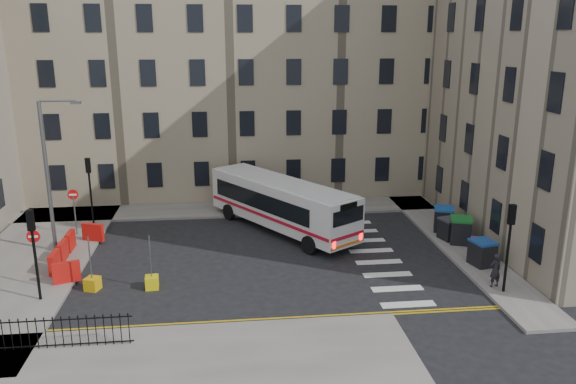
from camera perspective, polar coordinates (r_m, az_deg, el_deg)
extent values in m
plane|color=black|center=(29.99, 1.16, -6.58)|extent=(120.00, 120.00, 0.00)
cube|color=slate|center=(37.91, -9.59, -1.89)|extent=(36.00, 3.20, 0.15)
cube|color=slate|center=(35.79, 14.76, -3.25)|extent=(2.40, 26.00, 0.15)
cube|color=slate|center=(32.35, -24.66, -6.23)|extent=(6.00, 22.00, 0.15)
cube|color=slate|center=(21.08, -15.10, -17.20)|extent=(20.00, 6.00, 0.15)
cube|color=gray|center=(43.29, -10.94, 10.91)|extent=(38.00, 10.50, 16.00)
cylinder|color=black|center=(26.97, 21.35, -6.29)|extent=(0.12, 0.12, 3.20)
cube|color=black|center=(26.32, 21.79, -2.14)|extent=(0.28, 0.22, 0.90)
cylinder|color=black|center=(36.31, -19.37, -0.59)|extent=(0.12, 0.12, 3.20)
cube|color=black|center=(35.83, -19.66, 2.56)|extent=(0.28, 0.22, 0.90)
cylinder|color=black|center=(26.72, -24.20, -6.81)|extent=(0.12, 0.12, 3.20)
cube|color=black|center=(26.06, -24.70, -2.62)|extent=(0.28, 0.22, 0.90)
cylinder|color=#595B5E|center=(31.79, -23.24, 1.28)|extent=(0.20, 0.20, 8.00)
cube|color=#595B5E|center=(31.13, -24.04, 8.56)|extent=(0.50, 0.22, 0.14)
cylinder|color=#595B5E|center=(34.68, -20.82, -2.16)|extent=(0.08, 0.08, 2.40)
cube|color=red|center=(34.28, -21.06, 0.23)|extent=(0.60, 0.04, 0.60)
cylinder|color=#595B5E|center=(28.34, -24.19, -6.42)|extent=(0.08, 0.08, 2.40)
cube|color=red|center=(27.85, -24.53, -3.55)|extent=(0.60, 0.04, 0.60)
cube|color=red|center=(29.83, -22.64, -6.61)|extent=(0.25, 1.25, 1.00)
cube|color=red|center=(31.17, -21.91, -5.59)|extent=(0.25, 1.25, 1.00)
cube|color=red|center=(32.53, -21.23, -4.65)|extent=(0.25, 1.25, 1.00)
cube|color=red|center=(33.50, -19.20, -3.88)|extent=(1.26, 0.66, 1.00)
cube|color=red|center=(28.43, -21.59, -7.59)|extent=(1.26, 0.66, 1.00)
cube|color=black|center=(23.06, -25.37, -11.83)|extent=(7.80, 0.04, 0.04)
cube|color=black|center=(23.52, -25.07, -14.05)|extent=(7.80, 0.04, 0.04)
cube|color=silver|center=(33.38, -0.71, -1.05)|extent=(8.20, 10.59, 2.51)
cube|color=black|center=(32.96, -2.97, -0.92)|extent=(4.94, 7.40, 1.00)
cube|color=black|center=(34.48, 0.39, -0.16)|extent=(4.94, 7.40, 1.00)
cube|color=black|center=(37.62, -6.05, 1.17)|extent=(1.87, 1.27, 1.11)
cube|color=black|center=(29.35, 6.15, -2.47)|extent=(1.87, 1.27, 0.80)
cube|color=#AD0E21|center=(32.81, -2.42, -2.46)|extent=(6.03, 9.06, 0.18)
cube|color=#AD0E21|center=(34.34, 0.94, -1.62)|extent=(6.03, 9.06, 0.18)
cube|color=#FF0C0C|center=(29.12, 4.71, -5.41)|extent=(0.21, 0.16, 0.40)
cube|color=#FF0C0C|center=(30.48, 7.41, -4.51)|extent=(0.21, 0.16, 0.40)
cylinder|color=black|center=(35.90, -6.02, -2.03)|extent=(0.79, 0.99, 1.00)
cylinder|color=black|center=(37.29, -2.82, -1.29)|extent=(0.79, 0.99, 1.00)
cylinder|color=black|center=(30.20, 2.17, -5.40)|extent=(0.79, 0.99, 1.00)
cylinder|color=black|center=(31.84, 5.54, -4.34)|extent=(0.79, 0.99, 1.00)
cube|color=black|center=(29.99, 19.11, -5.96)|extent=(1.20, 1.31, 1.18)
cube|color=navy|center=(29.77, 19.22, -4.79)|extent=(1.26, 1.38, 0.12)
cube|color=black|center=(30.45, 18.90, -5.74)|extent=(1.17, 1.25, 1.05)
cube|color=#712079|center=(30.25, 19.00, -4.71)|extent=(1.23, 1.31, 0.11)
cube|color=black|center=(32.78, 17.12, -3.83)|extent=(1.42, 1.53, 1.31)
cube|color=#176A26|center=(32.55, 17.22, -2.63)|extent=(1.50, 1.60, 0.14)
cube|color=black|center=(33.17, 16.05, -3.71)|extent=(1.16, 1.25, 1.10)
cube|color=#343437|center=(32.98, 16.12, -2.72)|extent=(1.21, 1.31, 0.11)
cube|color=black|center=(34.51, 15.51, -2.75)|extent=(1.42, 1.52, 1.29)
cube|color=#16468D|center=(34.30, 15.59, -1.62)|extent=(1.49, 1.59, 0.13)
imported|color=black|center=(27.60, 20.31, -7.46)|extent=(0.67, 0.52, 1.62)
cube|color=#DFA60C|center=(27.66, -19.24, -8.79)|extent=(0.77, 0.77, 0.60)
cube|color=yellow|center=(27.04, -13.65, -8.91)|extent=(0.65, 0.65, 0.60)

